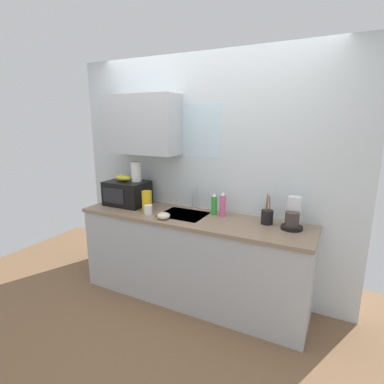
{
  "coord_description": "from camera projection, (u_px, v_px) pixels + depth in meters",
  "views": [
    {
      "loc": [
        1.32,
        -2.56,
        1.84
      ],
      "look_at": [
        0.0,
        0.0,
        1.15
      ],
      "focal_mm": 28.3,
      "sensor_mm": 36.0,
      "label": 1
    }
  ],
  "objects": [
    {
      "name": "cereal_canister",
      "position": [
        147.0,
        201.0,
        3.18
      ],
      "size": [
        0.1,
        0.1,
        0.21
      ],
      "primitive_type": "cylinder",
      "color": "gold",
      "rests_on": "counter_unit"
    },
    {
      "name": "mug_white",
      "position": [
        148.0,
        210.0,
        3.08
      ],
      "size": [
        0.08,
        0.08,
        0.09
      ],
      "primitive_type": "cylinder",
      "color": "white",
      "rests_on": "counter_unit"
    },
    {
      "name": "dish_soap_bottle_pink",
      "position": [
        223.0,
        205.0,
        3.0
      ],
      "size": [
        0.06,
        0.06,
        0.25
      ],
      "color": "#E55999",
      "rests_on": "counter_unit"
    },
    {
      "name": "ground_plane",
      "position": [
        116.0,
        381.0,
        2.2
      ],
      "size": [
        5.54,
        4.4,
        0.02
      ],
      "primitive_type": "cube",
      "color": "brown"
    },
    {
      "name": "counter_unit",
      "position": [
        192.0,
        257.0,
        3.13
      ],
      "size": [
        2.37,
        0.63,
        0.9
      ],
      "color": "#B2B7BC",
      "rests_on": "ground"
    },
    {
      "name": "kitchen_wall_assembly",
      "position": [
        195.0,
        167.0,
        3.24
      ],
      "size": [
        3.14,
        0.42,
        2.5
      ],
      "color": "silver",
      "rests_on": "ground"
    },
    {
      "name": "paper_towel_roll",
      "position": [
        136.0,
        172.0,
        3.36
      ],
      "size": [
        0.11,
        0.11,
        0.22
      ],
      "primitive_type": "cylinder",
      "color": "white",
      "rests_on": "microwave"
    },
    {
      "name": "sink_faucet",
      "position": [
        193.0,
        198.0,
        3.25
      ],
      "size": [
        0.03,
        0.03,
        0.24
      ],
      "primitive_type": "cylinder",
      "color": "#B2B5BA",
      "rests_on": "counter_unit"
    },
    {
      "name": "coffee_maker",
      "position": [
        293.0,
        217.0,
        2.67
      ],
      "size": [
        0.19,
        0.21,
        0.28
      ],
      "color": "black",
      "rests_on": "counter_unit"
    },
    {
      "name": "utensil_crock",
      "position": [
        267.0,
        216.0,
        2.79
      ],
      "size": [
        0.11,
        0.11,
        0.29
      ],
      "color": "black",
      "rests_on": "counter_unit"
    },
    {
      "name": "microwave",
      "position": [
        127.0,
        193.0,
        3.41
      ],
      "size": [
        0.46,
        0.35,
        0.27
      ],
      "color": "black",
      "rests_on": "counter_unit"
    },
    {
      "name": "dish_soap_bottle_green",
      "position": [
        214.0,
        204.0,
        3.06
      ],
      "size": [
        0.06,
        0.06,
        0.23
      ],
      "color": "green",
      "rests_on": "counter_unit"
    },
    {
      "name": "banana_bunch",
      "position": [
        123.0,
        178.0,
        3.4
      ],
      "size": [
        0.2,
        0.11,
        0.07
      ],
      "primitive_type": "ellipsoid",
      "color": "gold",
      "rests_on": "microwave"
    },
    {
      "name": "small_bowl",
      "position": [
        163.0,
        216.0,
        2.94
      ],
      "size": [
        0.13,
        0.13,
        0.06
      ],
      "primitive_type": "ellipsoid",
      "color": "beige",
      "rests_on": "counter_unit"
    }
  ]
}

